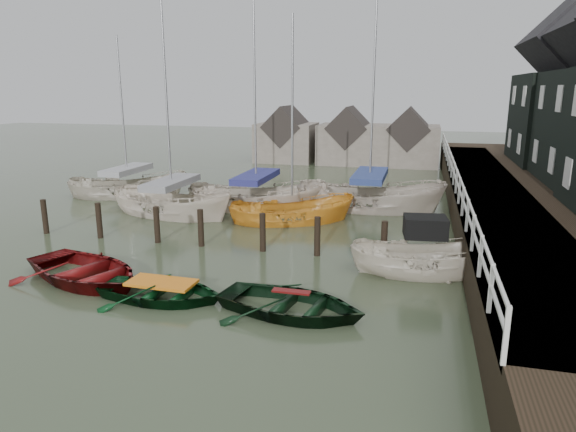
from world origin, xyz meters
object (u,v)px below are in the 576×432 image
(motorboat, at_px, (422,272))
(sailboat_b, at_px, (257,207))
(sailboat_e, at_px, (129,195))
(rowboat_red, at_px, (86,281))
(sailboat_a, at_px, (173,213))
(rowboat_green, at_px, (163,299))
(sailboat_c, at_px, (292,221))
(sailboat_d, at_px, (369,208))
(rowboat_dkgreen, at_px, (291,314))

(motorboat, xyz_separation_m, sailboat_b, (-7.93, 7.44, -0.03))
(sailboat_e, bearing_deg, rowboat_red, -177.26)
(rowboat_red, xyz_separation_m, sailboat_b, (2.00, 10.62, 0.06))
(sailboat_a, bearing_deg, motorboat, -101.86)
(rowboat_green, bearing_deg, rowboat_red, 78.43)
(sailboat_b, distance_m, sailboat_c, 3.10)
(sailboat_d, bearing_deg, sailboat_b, 103.77)
(sailboat_a, bearing_deg, sailboat_b, -43.72)
(sailboat_b, distance_m, sailboat_e, 7.74)
(rowboat_green, xyz_separation_m, sailboat_b, (-0.93, 11.29, 0.06))
(sailboat_b, distance_m, sailboat_d, 5.49)
(motorboat, xyz_separation_m, sailboat_d, (-2.59, 8.69, -0.03))
(sailboat_b, bearing_deg, sailboat_d, -85.16)
(rowboat_red, height_order, sailboat_c, sailboat_c)
(sailboat_b, height_order, sailboat_d, sailboat_d)
(rowboat_red, bearing_deg, sailboat_e, 47.85)
(sailboat_a, bearing_deg, rowboat_green, -141.67)
(rowboat_green, bearing_deg, rowboat_dkgreen, -88.75)
(rowboat_dkgreen, height_order, sailboat_e, sailboat_e)
(rowboat_red, bearing_deg, sailboat_c, -4.83)
(sailboat_d, bearing_deg, rowboat_dkgreen, 177.41)
(rowboat_dkgreen, xyz_separation_m, motorboat, (3.29, 3.84, 0.09))
(motorboat, distance_m, sailboat_d, 9.07)
(sailboat_b, relative_size, sailboat_d, 0.98)
(sailboat_e, bearing_deg, sailboat_d, -112.28)
(rowboat_green, distance_m, sailboat_a, 10.04)
(rowboat_green, height_order, motorboat, motorboat)
(motorboat, bearing_deg, sailboat_b, 40.00)
(rowboat_green, relative_size, sailboat_d, 0.31)
(motorboat, height_order, sailboat_d, sailboat_d)
(rowboat_green, height_order, sailboat_e, sailboat_e)
(sailboat_a, distance_m, sailboat_c, 5.70)
(rowboat_dkgreen, distance_m, motorboat, 5.06)
(sailboat_d, bearing_deg, sailboat_c, 138.13)
(motorboat, bearing_deg, sailboat_d, 9.78)
(sailboat_a, relative_size, sailboat_d, 1.00)
(rowboat_red, height_order, sailboat_b, sailboat_b)
(rowboat_green, bearing_deg, sailboat_e, 36.13)
(motorboat, height_order, sailboat_c, sailboat_c)
(rowboat_green, distance_m, motorboat, 7.99)
(rowboat_dkgreen, height_order, sailboat_d, sailboat_d)
(sailboat_a, xyz_separation_m, sailboat_e, (-4.30, 3.25, -0.00))
(sailboat_a, relative_size, sailboat_b, 1.03)
(rowboat_dkgreen, relative_size, sailboat_d, 0.34)
(rowboat_green, relative_size, sailboat_e, 0.38)
(rowboat_dkgreen, relative_size, sailboat_b, 0.35)
(rowboat_dkgreen, relative_size, sailboat_e, 0.41)
(rowboat_red, xyz_separation_m, rowboat_green, (2.92, -0.66, 0.00))
(rowboat_green, xyz_separation_m, sailboat_d, (4.41, 12.54, 0.06))
(rowboat_dkgreen, bearing_deg, rowboat_red, 94.10)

